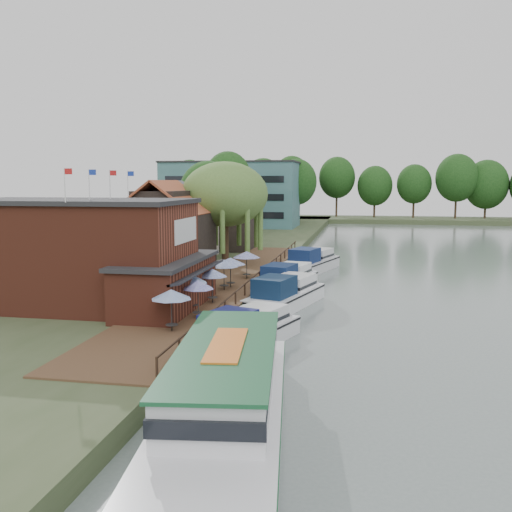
# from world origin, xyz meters

# --- Properties ---
(ground) EXTENTS (260.00, 260.00, 0.00)m
(ground) POSITION_xyz_m (0.00, 0.00, 0.00)
(ground) COLOR slate
(ground) RESTS_ON ground
(land_bank) EXTENTS (50.00, 140.00, 1.00)m
(land_bank) POSITION_xyz_m (-30.00, 35.00, 0.50)
(land_bank) COLOR #384728
(land_bank) RESTS_ON ground
(quay_deck) EXTENTS (6.00, 50.00, 0.10)m
(quay_deck) POSITION_xyz_m (-8.00, 10.00, 1.05)
(quay_deck) COLOR #47301E
(quay_deck) RESTS_ON land_bank
(quay_rail) EXTENTS (0.20, 49.00, 1.00)m
(quay_rail) POSITION_xyz_m (-5.30, 10.50, 1.50)
(quay_rail) COLOR black
(quay_rail) RESTS_ON land_bank
(pub) EXTENTS (20.00, 11.00, 7.30)m
(pub) POSITION_xyz_m (-14.00, -1.00, 4.65)
(pub) COLOR maroon
(pub) RESTS_ON land_bank
(hotel_block) EXTENTS (25.40, 12.40, 12.30)m
(hotel_block) POSITION_xyz_m (-22.00, 70.00, 7.15)
(hotel_block) COLOR #38666B
(hotel_block) RESTS_ON land_bank
(cottage_a) EXTENTS (8.60, 7.60, 8.50)m
(cottage_a) POSITION_xyz_m (-15.00, 14.00, 5.25)
(cottage_a) COLOR black
(cottage_a) RESTS_ON land_bank
(cottage_b) EXTENTS (9.60, 8.60, 8.50)m
(cottage_b) POSITION_xyz_m (-18.00, 24.00, 5.25)
(cottage_b) COLOR beige
(cottage_b) RESTS_ON land_bank
(cottage_c) EXTENTS (7.60, 7.60, 8.50)m
(cottage_c) POSITION_xyz_m (-14.00, 33.00, 5.25)
(cottage_c) COLOR black
(cottage_c) RESTS_ON land_bank
(willow) EXTENTS (8.60, 8.60, 10.43)m
(willow) POSITION_xyz_m (-10.50, 19.00, 6.21)
(willow) COLOR #476B2D
(willow) RESTS_ON land_bank
(umbrella_0) EXTENTS (2.29, 2.29, 2.38)m
(umbrella_0) POSITION_xyz_m (-7.21, -6.63, 2.29)
(umbrella_0) COLOR navy
(umbrella_0) RESTS_ON quay_deck
(umbrella_1) EXTENTS (1.97, 1.97, 2.38)m
(umbrella_1) POSITION_xyz_m (-6.62, -3.42, 2.29)
(umbrella_1) COLOR navy
(umbrella_1) RESTS_ON quay_deck
(umbrella_2) EXTENTS (2.00, 2.00, 2.38)m
(umbrella_2) POSITION_xyz_m (-7.61, -1.45, 2.29)
(umbrella_2) COLOR #1B4598
(umbrella_2) RESTS_ON quay_deck
(umbrella_3) EXTENTS (2.12, 2.12, 2.38)m
(umbrella_3) POSITION_xyz_m (-6.98, 1.16, 2.29)
(umbrella_3) COLOR navy
(umbrella_3) RESTS_ON quay_deck
(umbrella_4) EXTENTS (2.23, 2.23, 2.38)m
(umbrella_4) POSITION_xyz_m (-7.31, 5.79, 2.29)
(umbrella_4) COLOR navy
(umbrella_4) RESTS_ON quay_deck
(umbrella_5) EXTENTS (2.44, 2.44, 2.38)m
(umbrella_5) POSITION_xyz_m (-7.10, 7.07, 2.29)
(umbrella_5) COLOR navy
(umbrella_5) RESTS_ON quay_deck
(umbrella_6) EXTENTS (2.40, 2.40, 2.38)m
(umbrella_6) POSITION_xyz_m (-6.70, 11.37, 2.29)
(umbrella_6) COLOR navy
(umbrella_6) RESTS_ON quay_deck
(cruiser_0) EXTENTS (6.22, 10.38, 2.39)m
(cruiser_0) POSITION_xyz_m (-3.27, -5.12, 1.20)
(cruiser_0) COLOR silver
(cruiser_0) RESTS_ON ground
(cruiser_1) EXTENTS (6.04, 11.02, 2.57)m
(cruiser_1) POSITION_xyz_m (-2.54, 5.83, 1.28)
(cruiser_1) COLOR white
(cruiser_1) RESTS_ON ground
(cruiser_2) EXTENTS (5.32, 10.75, 2.51)m
(cruiser_2) POSITION_xyz_m (-3.31, 12.44, 1.25)
(cruiser_2) COLOR white
(cruiser_2) RESTS_ON ground
(cruiser_3) EXTENTS (6.25, 11.16, 2.60)m
(cruiser_3) POSITION_xyz_m (-2.22, 23.78, 1.30)
(cruiser_3) COLOR silver
(cruiser_3) RESTS_ON ground
(tour_boat) EXTENTS (6.32, 16.01, 3.41)m
(tour_boat) POSITION_xyz_m (-1.61, -16.85, 1.70)
(tour_boat) COLOR silver
(tour_boat) RESTS_ON ground
(swan) EXTENTS (0.44, 0.44, 0.44)m
(swan) POSITION_xyz_m (-2.75, -10.07, 0.22)
(swan) COLOR white
(swan) RESTS_ON ground
(bank_tree_0) EXTENTS (8.23, 8.23, 11.35)m
(bank_tree_0) POSITION_xyz_m (-18.35, 40.81, 6.67)
(bank_tree_0) COLOR #143811
(bank_tree_0) RESTS_ON land_bank
(bank_tree_1) EXTENTS (7.20, 7.20, 13.07)m
(bank_tree_1) POSITION_xyz_m (-17.54, 49.17, 7.54)
(bank_tree_1) COLOR #143811
(bank_tree_1) RESTS_ON land_bank
(bank_tree_2) EXTENTS (7.40, 7.40, 11.09)m
(bank_tree_2) POSITION_xyz_m (-17.96, 57.34, 6.55)
(bank_tree_2) COLOR #143811
(bank_tree_2) RESTS_ON land_bank
(bank_tree_3) EXTENTS (7.92, 7.92, 12.98)m
(bank_tree_3) POSITION_xyz_m (-10.29, 76.93, 7.49)
(bank_tree_3) COLOR #143811
(bank_tree_3) RESTS_ON land_bank
(bank_tree_4) EXTENTS (6.89, 6.89, 11.39)m
(bank_tree_4) POSITION_xyz_m (-13.76, 84.04, 6.70)
(bank_tree_4) COLOR #143811
(bank_tree_4) RESTS_ON land_bank
(bank_tree_5) EXTENTS (6.93, 6.93, 10.63)m
(bank_tree_5) POSITION_xyz_m (-14.29, 93.06, 6.32)
(bank_tree_5) COLOR #143811
(bank_tree_5) RESTS_ON land_bank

